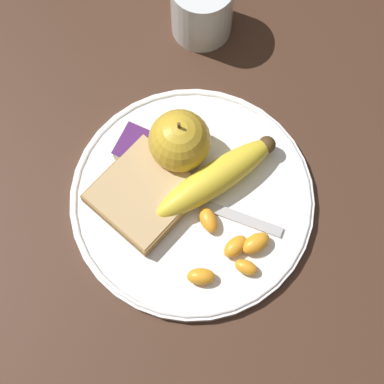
% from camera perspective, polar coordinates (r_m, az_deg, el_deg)
% --- Properties ---
extents(ground_plane, '(3.00, 3.00, 0.00)m').
position_cam_1_polar(ground_plane, '(0.77, 0.00, -0.80)').
color(ground_plane, '#42281C').
extents(plate, '(0.29, 0.29, 0.01)m').
position_cam_1_polar(plate, '(0.76, 0.00, -0.60)').
color(plate, white).
rests_on(plate, ground_plane).
extents(juice_glass, '(0.08, 0.08, 0.09)m').
position_cam_1_polar(juice_glass, '(0.84, 0.89, 16.00)').
color(juice_glass, silver).
rests_on(juice_glass, ground_plane).
extents(apple, '(0.07, 0.07, 0.08)m').
position_cam_1_polar(apple, '(0.74, -1.11, 4.56)').
color(apple, gold).
rests_on(apple, plate).
extents(banana, '(0.16, 0.11, 0.04)m').
position_cam_1_polar(banana, '(0.75, 2.24, 1.34)').
color(banana, yellow).
rests_on(banana, plate).
extents(bread_slice, '(0.13, 0.13, 0.02)m').
position_cam_1_polar(bread_slice, '(0.75, -4.25, -0.15)').
color(bread_slice, olive).
rests_on(bread_slice, plate).
extents(fork, '(0.03, 0.18, 0.00)m').
position_cam_1_polar(fork, '(0.75, 0.42, -0.87)').
color(fork, '#B2B2B7').
rests_on(fork, plate).
extents(jam_packet, '(0.05, 0.04, 0.02)m').
position_cam_1_polar(jam_packet, '(0.77, -5.12, 4.04)').
color(jam_packet, silver).
rests_on(jam_packet, plate).
extents(orange_segment_0, '(0.03, 0.04, 0.02)m').
position_cam_1_polar(orange_segment_0, '(0.72, 0.81, -7.52)').
color(orange_segment_0, orange).
rests_on(orange_segment_0, plate).
extents(orange_segment_1, '(0.04, 0.04, 0.02)m').
position_cam_1_polar(orange_segment_1, '(0.74, 1.48, -2.50)').
color(orange_segment_1, orange).
rests_on(orange_segment_1, plate).
extents(orange_segment_2, '(0.04, 0.03, 0.02)m').
position_cam_1_polar(orange_segment_2, '(0.73, 3.87, -4.86)').
color(orange_segment_2, orange).
rests_on(orange_segment_2, plate).
extents(orange_segment_3, '(0.04, 0.04, 0.02)m').
position_cam_1_polar(orange_segment_3, '(0.73, 5.68, -4.56)').
color(orange_segment_3, orange).
rests_on(orange_segment_3, plate).
extents(orange_segment_4, '(0.02, 0.03, 0.02)m').
position_cam_1_polar(orange_segment_4, '(0.73, 4.83, -6.68)').
color(orange_segment_4, orange).
rests_on(orange_segment_4, plate).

